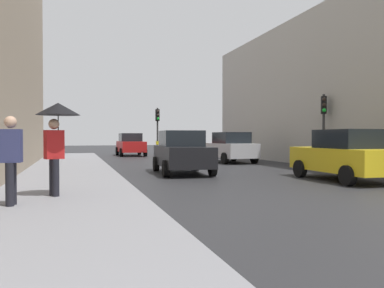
{
  "coord_description": "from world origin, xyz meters",
  "views": [
    {
      "loc": [
        -6.67,
        -7.27,
        1.53
      ],
      "look_at": [
        -1.45,
        10.25,
        1.17
      ],
      "focal_mm": 37.15,
      "sensor_mm": 36.0,
      "label": 1
    }
  ],
  "objects_px": {
    "car_blue_van": "(180,144)",
    "pedestrian_with_umbrella": "(57,123)",
    "car_red_sedan": "(131,144)",
    "car_yellow_taxi": "(345,155)",
    "traffic_light_far_median": "(158,123)",
    "car_dark_suv": "(182,152)",
    "pedestrian_with_grey_backpack": "(8,155)",
    "car_silver_hatchback": "(230,147)",
    "traffic_light_mid_street": "(324,117)"
  },
  "relations": [
    {
      "from": "traffic_light_mid_street",
      "to": "car_blue_van",
      "type": "xyz_separation_m",
      "value": [
        -2.5,
        17.48,
        -1.57
      ]
    },
    {
      "from": "traffic_light_far_median",
      "to": "traffic_light_mid_street",
      "type": "bearing_deg",
      "value": -63.52
    },
    {
      "from": "car_yellow_taxi",
      "to": "car_silver_hatchback",
      "type": "bearing_deg",
      "value": 91.31
    },
    {
      "from": "car_silver_hatchback",
      "to": "pedestrian_with_grey_backpack",
      "type": "bearing_deg",
      "value": -127.49
    },
    {
      "from": "car_blue_van",
      "to": "pedestrian_with_umbrella",
      "type": "distance_m",
      "value": 25.98
    },
    {
      "from": "car_silver_hatchback",
      "to": "car_blue_van",
      "type": "bearing_deg",
      "value": 88.95
    },
    {
      "from": "car_dark_suv",
      "to": "car_blue_van",
      "type": "bearing_deg",
      "value": 75.49
    },
    {
      "from": "car_yellow_taxi",
      "to": "car_red_sedan",
      "type": "height_order",
      "value": "same"
    },
    {
      "from": "car_yellow_taxi",
      "to": "pedestrian_with_grey_backpack",
      "type": "distance_m",
      "value": 10.64
    },
    {
      "from": "pedestrian_with_umbrella",
      "to": "car_dark_suv",
      "type": "bearing_deg",
      "value": 52.8
    },
    {
      "from": "traffic_light_mid_street",
      "to": "car_dark_suv",
      "type": "height_order",
      "value": "traffic_light_mid_street"
    },
    {
      "from": "car_red_sedan",
      "to": "pedestrian_with_umbrella",
      "type": "distance_m",
      "value": 22.11
    },
    {
      "from": "pedestrian_with_grey_backpack",
      "to": "traffic_light_far_median",
      "type": "bearing_deg",
      "value": 70.17
    },
    {
      "from": "car_yellow_taxi",
      "to": "car_red_sedan",
      "type": "bearing_deg",
      "value": 103.39
    },
    {
      "from": "car_dark_suv",
      "to": "car_red_sedan",
      "type": "bearing_deg",
      "value": 89.97
    },
    {
      "from": "traffic_light_mid_street",
      "to": "car_dark_suv",
      "type": "relative_size",
      "value": 0.82
    },
    {
      "from": "pedestrian_with_umbrella",
      "to": "pedestrian_with_grey_backpack",
      "type": "distance_m",
      "value": 1.56
    },
    {
      "from": "pedestrian_with_umbrella",
      "to": "traffic_light_mid_street",
      "type": "bearing_deg",
      "value": 29.72
    },
    {
      "from": "car_red_sedan",
      "to": "traffic_light_far_median",
      "type": "bearing_deg",
      "value": -66.45
    },
    {
      "from": "car_dark_suv",
      "to": "car_blue_van",
      "type": "height_order",
      "value": "same"
    },
    {
      "from": "traffic_light_far_median",
      "to": "car_blue_van",
      "type": "bearing_deg",
      "value": 61.75
    },
    {
      "from": "car_red_sedan",
      "to": "car_yellow_taxi",
      "type": "bearing_deg",
      "value": -76.61
    },
    {
      "from": "traffic_light_far_median",
      "to": "car_dark_suv",
      "type": "distance_m",
      "value": 12.33
    },
    {
      "from": "car_red_sedan",
      "to": "car_blue_van",
      "type": "distance_m",
      "value": 5.37
    },
    {
      "from": "pedestrian_with_grey_backpack",
      "to": "pedestrian_with_umbrella",
      "type": "bearing_deg",
      "value": 51.66
    },
    {
      "from": "car_red_sedan",
      "to": "pedestrian_with_umbrella",
      "type": "relative_size",
      "value": 1.97
    },
    {
      "from": "traffic_light_mid_street",
      "to": "pedestrian_with_grey_backpack",
      "type": "xyz_separation_m",
      "value": [
        -12.7,
        -7.85,
        -1.28
      ]
    },
    {
      "from": "pedestrian_with_grey_backpack",
      "to": "car_red_sedan",
      "type": "bearing_deg",
      "value": 76.35
    },
    {
      "from": "car_dark_suv",
      "to": "traffic_light_mid_street",
      "type": "bearing_deg",
      "value": 5.15
    },
    {
      "from": "car_silver_hatchback",
      "to": "car_dark_suv",
      "type": "bearing_deg",
      "value": -127.64
    },
    {
      "from": "traffic_light_far_median",
      "to": "car_red_sedan",
      "type": "relative_size",
      "value": 0.84
    },
    {
      "from": "car_silver_hatchback",
      "to": "pedestrian_with_umbrella",
      "type": "relative_size",
      "value": 2.0
    },
    {
      "from": "car_yellow_taxi",
      "to": "pedestrian_with_umbrella",
      "type": "height_order",
      "value": "pedestrian_with_umbrella"
    },
    {
      "from": "car_silver_hatchback",
      "to": "pedestrian_with_grey_backpack",
      "type": "distance_m",
      "value": 16.37
    },
    {
      "from": "traffic_light_mid_street",
      "to": "pedestrian_with_umbrella",
      "type": "distance_m",
      "value": 13.63
    },
    {
      "from": "car_red_sedan",
      "to": "car_silver_hatchback",
      "type": "distance_m",
      "value": 10.68
    },
    {
      "from": "car_silver_hatchback",
      "to": "pedestrian_with_umbrella",
      "type": "distance_m",
      "value": 15.0
    },
    {
      "from": "car_dark_suv",
      "to": "car_yellow_taxi",
      "type": "xyz_separation_m",
      "value": [
        4.69,
        -4.18,
        0.0
      ]
    },
    {
      "from": "car_yellow_taxi",
      "to": "car_blue_van",
      "type": "bearing_deg",
      "value": 90.0
    },
    {
      "from": "car_yellow_taxi",
      "to": "car_red_sedan",
      "type": "distance_m",
      "value": 20.22
    },
    {
      "from": "traffic_light_far_median",
      "to": "car_dark_suv",
      "type": "relative_size",
      "value": 0.83
    },
    {
      "from": "car_red_sedan",
      "to": "car_silver_hatchback",
      "type": "height_order",
      "value": "same"
    },
    {
      "from": "traffic_light_far_median",
      "to": "pedestrian_with_umbrella",
      "type": "distance_m",
      "value": 19.24
    },
    {
      "from": "car_dark_suv",
      "to": "traffic_light_far_median",
      "type": "bearing_deg",
      "value": 83.09
    },
    {
      "from": "traffic_light_mid_street",
      "to": "pedestrian_with_grey_backpack",
      "type": "distance_m",
      "value": 14.98
    },
    {
      "from": "traffic_light_far_median",
      "to": "car_red_sedan",
      "type": "height_order",
      "value": "traffic_light_far_median"
    },
    {
      "from": "car_red_sedan",
      "to": "pedestrian_with_umbrella",
      "type": "bearing_deg",
      "value": -102.13
    },
    {
      "from": "traffic_light_far_median",
      "to": "car_dark_suv",
      "type": "xyz_separation_m",
      "value": [
        -1.47,
        -12.14,
        -1.58
      ]
    },
    {
      "from": "traffic_light_far_median",
      "to": "car_yellow_taxi",
      "type": "distance_m",
      "value": 16.7
    },
    {
      "from": "car_silver_hatchback",
      "to": "traffic_light_mid_street",
      "type": "bearing_deg",
      "value": -62.02
    }
  ]
}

